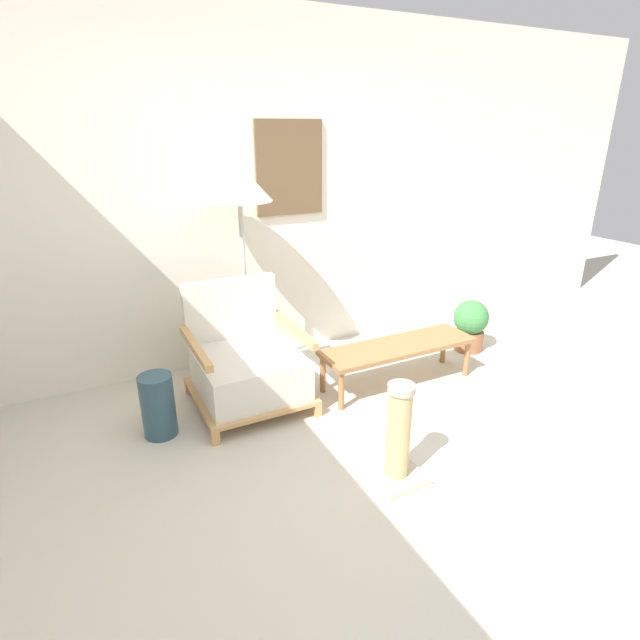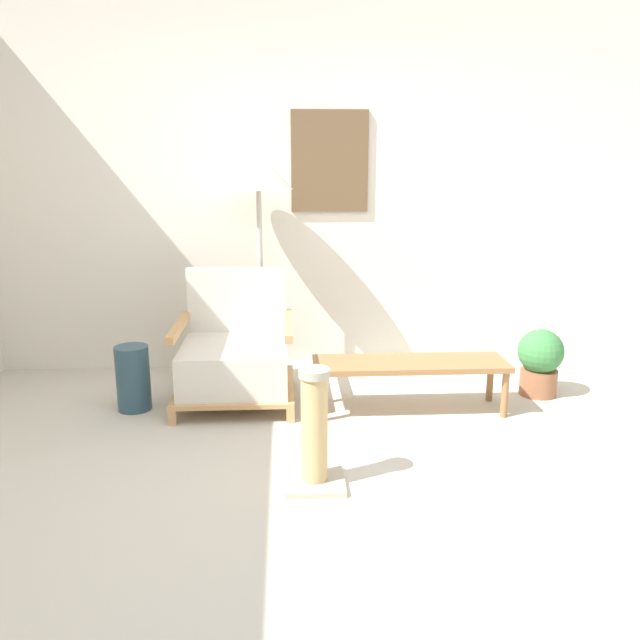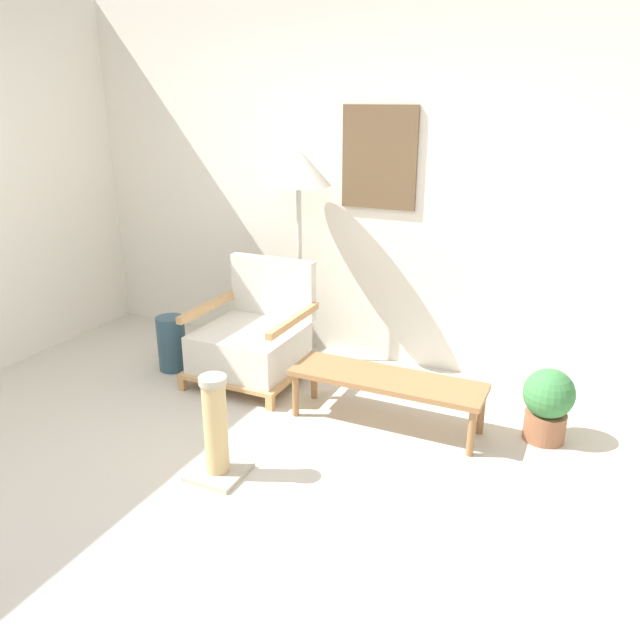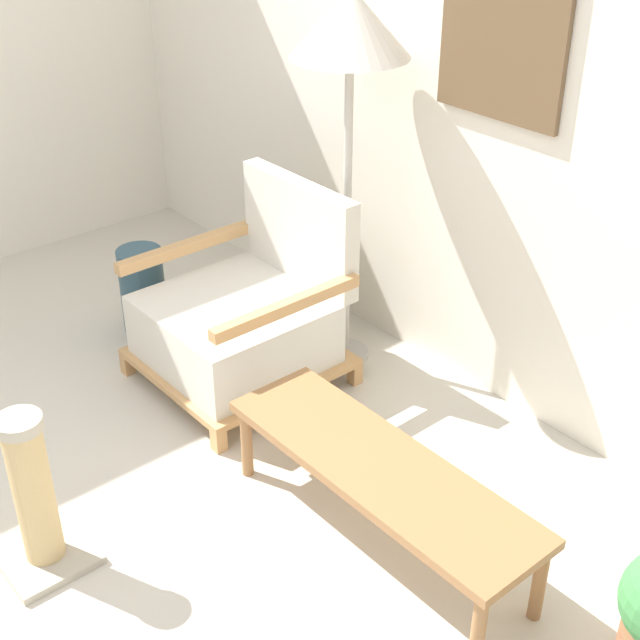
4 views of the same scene
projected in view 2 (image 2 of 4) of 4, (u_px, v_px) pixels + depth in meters
The scene contains 8 objects.
ground_plane at pixel (329, 511), 2.81m from camera, with size 14.00×14.00×0.00m, color beige.
wall_back at pixel (309, 189), 4.60m from camera, with size 8.00×0.09×2.70m.
armchair at pixel (235, 357), 4.09m from camera, with size 0.76×0.77×0.84m.
floor_lamp at pixel (258, 177), 4.25m from camera, with size 0.47×0.47×1.62m.
coffee_table at pixel (410, 367), 3.91m from camera, with size 1.21×0.36×0.33m.
vase at pixel (133, 378), 3.95m from camera, with size 0.21×0.21×0.42m, color #2D4C5B.
potted_plant at pixel (540, 360), 4.20m from camera, with size 0.30×0.30×0.46m.
scratching_post at pixel (314, 436), 2.99m from camera, with size 0.29×0.29×0.59m.
Camera 2 is at (-0.19, -2.52, 1.51)m, focal length 35.00 mm.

